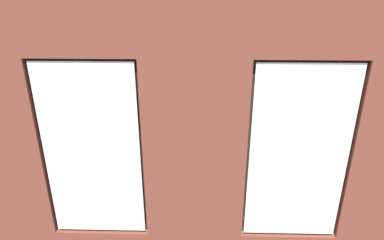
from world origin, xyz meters
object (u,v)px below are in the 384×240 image
(papasan_chair, at_px, (150,114))
(potted_plant_near_tv, at_px, (46,174))
(cup_ceramic, at_px, (200,147))
(couch_by_window, at_px, (174,216))
(candle_jar, at_px, (173,147))
(potted_plant_by_left_couch, at_px, (296,120))
(couch_left, at_px, (339,160))
(remote_gray, at_px, (186,155))
(coffee_table, at_px, (181,155))
(table_plant_small, at_px, (181,147))
(media_console, at_px, (40,158))
(tv_flatscreen, at_px, (34,129))
(potted_plant_mid_room_small, at_px, (248,124))
(remote_black, at_px, (160,155))
(potted_plant_between_couches, at_px, (279,198))

(papasan_chair, relative_size, potted_plant_near_tv, 1.25)
(cup_ceramic, relative_size, papasan_chair, 0.09)
(couch_by_window, height_order, candle_jar, couch_by_window)
(potted_plant_by_left_couch, bearing_deg, couch_left, 105.00)
(remote_gray, bearing_deg, papasan_chair, 63.69)
(coffee_table, height_order, potted_plant_by_left_couch, potted_plant_by_left_couch)
(candle_jar, bearing_deg, table_plant_small, 147.39)
(couch_by_window, xyz_separation_m, remote_gray, (-0.10, -1.51, 0.11))
(media_console, bearing_deg, candle_jar, -178.32)
(coffee_table, height_order, potted_plant_near_tv, potted_plant_near_tv)
(couch_left, height_order, potted_plant_by_left_couch, couch_left)
(couch_by_window, distance_m, papasan_chair, 3.56)
(tv_flatscreen, bearing_deg, potted_plant_mid_room_small, -161.53)
(couch_left, relative_size, remote_black, 12.42)
(couch_by_window, xyz_separation_m, potted_plant_between_couches, (-1.41, -0.05, 0.28))
(tv_flatscreen, bearing_deg, couch_left, 179.66)
(candle_jar, relative_size, potted_plant_mid_room_small, 0.19)
(remote_gray, distance_m, media_console, 2.72)
(remote_black, height_order, papasan_chair, papasan_chair)
(couch_by_window, relative_size, candle_jar, 17.11)
(potted_plant_near_tv, bearing_deg, couch_by_window, 160.56)
(papasan_chair, distance_m, potted_plant_mid_room_small, 2.25)
(potted_plant_mid_room_small, xyz_separation_m, potted_plant_near_tv, (3.44, 2.26, 0.10))
(papasan_chair, relative_size, potted_plant_between_couches, 1.10)
(potted_plant_between_couches, bearing_deg, candle_jar, -47.31)
(media_console, xyz_separation_m, potted_plant_between_couches, (-4.01, 1.60, 0.35))
(tv_flatscreen, bearing_deg, remote_gray, 176.95)
(remote_gray, xyz_separation_m, papasan_chair, (0.92, -1.95, -0.01))
(remote_black, xyz_separation_m, potted_plant_mid_room_small, (-1.74, -1.48, -0.04))
(cup_ceramic, relative_size, remote_gray, 0.55)
(remote_gray, bearing_deg, tv_flatscreen, 125.43)
(tv_flatscreen, xyz_separation_m, papasan_chair, (-1.79, -1.81, -0.42))
(coffee_table, bearing_deg, candle_jar, -32.61)
(cup_ceramic, distance_m, potted_plant_between_couches, 2.02)
(table_plant_small, distance_m, potted_plant_between_couches, 2.11)
(table_plant_small, height_order, potted_plant_between_couches, potted_plant_between_couches)
(table_plant_small, height_order, media_console, table_plant_small)
(couch_left, xyz_separation_m, media_console, (5.44, -0.03, -0.07))
(couch_by_window, bearing_deg, potted_plant_near_tv, -19.44)
(candle_jar, bearing_deg, potted_plant_between_couches, 132.69)
(potted_plant_by_left_couch, height_order, potted_plant_mid_room_small, potted_plant_by_left_couch)
(candle_jar, distance_m, tv_flatscreen, 2.49)
(couch_left, height_order, media_console, couch_left)
(cup_ceramic, bearing_deg, potted_plant_mid_room_small, -130.35)
(table_plant_small, height_order, remote_black, table_plant_small)
(cup_ceramic, distance_m, media_console, 2.96)
(couch_by_window, relative_size, couch_left, 0.91)
(cup_ceramic, distance_m, potted_plant_mid_room_small, 1.61)
(tv_flatscreen, height_order, potted_plant_by_left_couch, tv_flatscreen)
(coffee_table, relative_size, media_console, 1.27)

